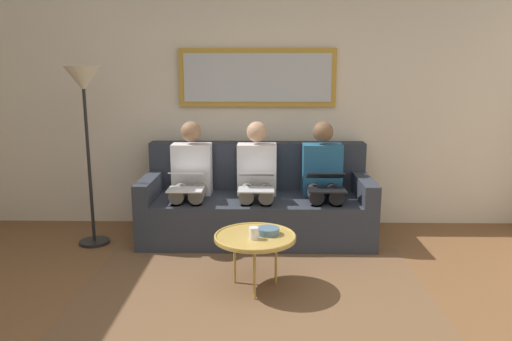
% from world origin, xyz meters
% --- Properties ---
extents(wall_rear, '(6.00, 0.12, 2.60)m').
position_xyz_m(wall_rear, '(0.00, -2.60, 1.30)').
color(wall_rear, beige).
rests_on(wall_rear, ground_plane).
extents(area_rug, '(2.60, 1.80, 0.01)m').
position_xyz_m(area_rug, '(0.00, -0.85, 0.00)').
color(area_rug, brown).
rests_on(area_rug, ground_plane).
extents(couch, '(2.20, 0.90, 0.90)m').
position_xyz_m(couch, '(0.00, -2.12, 0.31)').
color(couch, '#2D333D').
rests_on(couch, ground_plane).
extents(framed_mirror, '(1.60, 0.05, 0.59)m').
position_xyz_m(framed_mirror, '(0.00, -2.51, 1.55)').
color(framed_mirror, '#B7892D').
extents(coffee_table, '(0.61, 0.61, 0.43)m').
position_xyz_m(coffee_table, '(-0.01, -0.90, 0.41)').
color(coffee_table, tan).
rests_on(coffee_table, ground_plane).
extents(cup, '(0.07, 0.07, 0.09)m').
position_xyz_m(cup, '(0.00, -0.83, 0.47)').
color(cup, silver).
rests_on(cup, coffee_table).
extents(bowl, '(0.17, 0.17, 0.05)m').
position_xyz_m(bowl, '(-0.11, -0.94, 0.45)').
color(bowl, slate).
rests_on(bowl, coffee_table).
extents(person_left, '(0.38, 0.58, 1.14)m').
position_xyz_m(person_left, '(-0.64, -2.05, 0.61)').
color(person_left, '#235B84').
rests_on(person_left, couch).
extents(laptop_black, '(0.34, 0.34, 0.15)m').
position_xyz_m(laptop_black, '(-0.64, -1.81, 0.62)').
color(laptop_black, black).
extents(person_middle, '(0.38, 0.58, 1.14)m').
position_xyz_m(person_middle, '(0.00, -2.05, 0.61)').
color(person_middle, silver).
rests_on(person_middle, couch).
extents(laptop_silver, '(0.33, 0.36, 0.16)m').
position_xyz_m(laptop_silver, '(0.00, -1.81, 0.63)').
color(laptop_silver, silver).
extents(person_right, '(0.38, 0.58, 1.14)m').
position_xyz_m(person_right, '(0.64, -2.05, 0.61)').
color(person_right, silver).
rests_on(person_right, couch).
extents(laptop_white, '(0.32, 0.37, 0.16)m').
position_xyz_m(laptop_white, '(0.64, -1.81, 0.63)').
color(laptop_white, white).
extents(standing_lamp, '(0.32, 0.32, 1.66)m').
position_xyz_m(standing_lamp, '(1.55, -1.85, 1.37)').
color(standing_lamp, black).
rests_on(standing_lamp, ground_plane).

